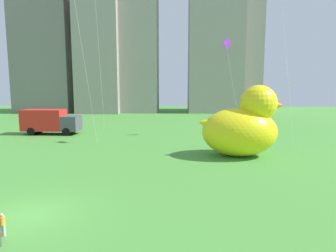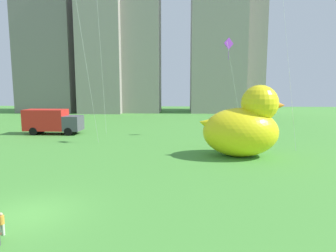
# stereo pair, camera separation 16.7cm
# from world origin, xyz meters

# --- Properties ---
(ground_plane) EXTENTS (140.00, 140.00, 0.00)m
(ground_plane) POSITION_xyz_m (0.00, 0.00, 0.00)
(ground_plane) COLOR #498F38
(person_child) EXTENTS (0.21, 0.21, 0.87)m
(person_child) POSITION_xyz_m (-0.04, -1.71, 0.48)
(person_child) COLOR silver
(person_child) RESTS_ON ground
(giant_inflatable_duck) EXTENTS (6.76, 4.34, 5.60)m
(giant_inflatable_duck) POSITION_xyz_m (11.45, 11.42, 2.38)
(giant_inflatable_duck) COLOR yellow
(giant_inflatable_duck) RESTS_ON ground
(box_truck) EXTENTS (6.44, 2.45, 2.85)m
(box_truck) POSITION_xyz_m (-8.39, 21.45, 1.45)
(box_truck) COLOR red
(box_truck) RESTS_ON ground
(city_skyline) EXTENTS (52.81, 14.73, 34.63)m
(city_skyline) POSITION_xyz_m (-0.87, 53.08, 15.20)
(city_skyline) COLOR gray
(city_skyline) RESTS_ON ground
(kite_purple) EXTENTS (2.33, 2.12, 10.69)m
(kite_purple) POSITION_xyz_m (11.63, 20.98, 9.63)
(kite_purple) COLOR silver
(kite_purple) RESTS_ON ground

